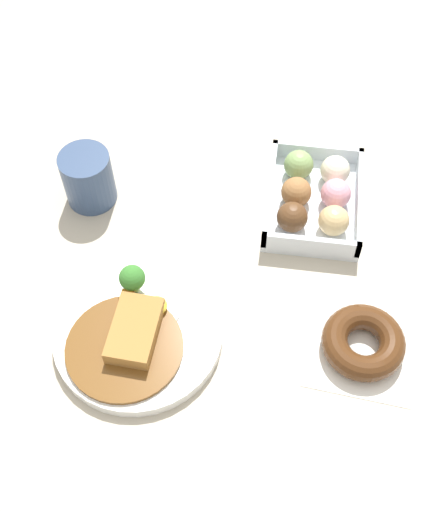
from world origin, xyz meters
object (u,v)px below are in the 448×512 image
Objects in this scene: donut_box at (314,197)px; coffee_mug at (88,178)px; chocolate_ring_donut at (363,343)px; curry_plate at (137,332)px.

donut_box is 0.35m from coffee_mug.
chocolate_ring_donut is at bearing 63.57° from coffee_mug.
chocolate_ring_donut is (0.24, 0.08, -0.01)m from donut_box.
curry_plate is 0.26m from coffee_mug.
chocolate_ring_donut is (-0.02, 0.30, 0.00)m from curry_plate.
curry_plate is at bearing -41.09° from donut_box.
chocolate_ring_donut is at bearing 18.49° from donut_box.
coffee_mug reaches higher than chocolate_ring_donut.
curry_plate is at bearing -85.83° from chocolate_ring_donut.
coffee_mug is at bearing -85.85° from donut_box.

